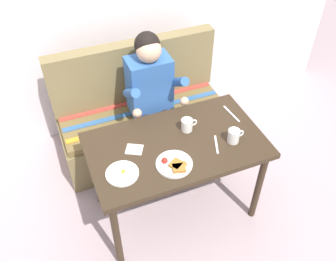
% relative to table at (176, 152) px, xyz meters
% --- Properties ---
extents(ground_plane, '(8.00, 8.00, 0.00)m').
position_rel_table_xyz_m(ground_plane, '(0.00, 0.00, -0.65)').
color(ground_plane, '#AF989C').
extents(table, '(1.20, 0.70, 0.73)m').
position_rel_table_xyz_m(table, '(0.00, 0.00, 0.00)').
color(table, '#332617').
rests_on(table, ground).
extents(couch, '(1.44, 0.56, 1.00)m').
position_rel_table_xyz_m(couch, '(0.00, 0.76, -0.32)').
color(couch, olive).
rests_on(couch, ground).
extents(person, '(0.45, 0.61, 1.21)m').
position_rel_table_xyz_m(person, '(0.04, 0.59, 0.09)').
color(person, '#305DA0').
rests_on(person, ground).
extents(plate_breakfast, '(0.24, 0.24, 0.05)m').
position_rel_table_xyz_m(plate_breakfast, '(-0.09, -0.18, 0.10)').
color(plate_breakfast, white).
rests_on(plate_breakfast, table).
extents(plate_eggs, '(0.21, 0.21, 0.04)m').
position_rel_table_xyz_m(plate_eggs, '(-0.42, -0.13, 0.09)').
color(plate_eggs, white).
rests_on(plate_eggs, table).
extents(coffee_mug, '(0.12, 0.08, 0.09)m').
position_rel_table_xyz_m(coffee_mug, '(0.12, 0.10, 0.13)').
color(coffee_mug, white).
rests_on(coffee_mug, table).
extents(coffee_mug_second, '(0.12, 0.08, 0.10)m').
position_rel_table_xyz_m(coffee_mug_second, '(0.37, -0.12, 0.13)').
color(coffee_mug_second, white).
rests_on(coffee_mug_second, table).
extents(napkin, '(0.14, 0.14, 0.01)m').
position_rel_table_xyz_m(napkin, '(-0.28, 0.05, 0.09)').
color(napkin, silver).
rests_on(napkin, table).
extents(fork, '(0.07, 0.16, 0.00)m').
position_rel_table_xyz_m(fork, '(0.25, -0.11, 0.08)').
color(fork, silver).
rests_on(fork, table).
extents(knife, '(0.03, 0.20, 0.00)m').
position_rel_table_xyz_m(knife, '(0.50, 0.13, 0.08)').
color(knife, silver).
rests_on(knife, table).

